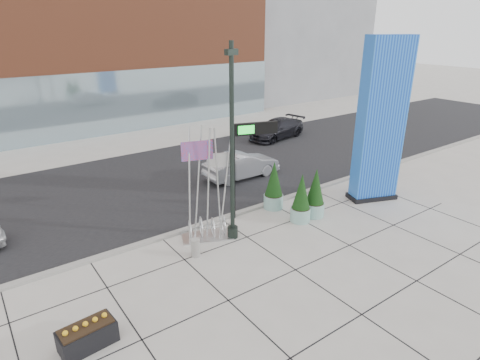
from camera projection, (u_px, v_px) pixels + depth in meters
ground at (258, 266)px, 14.98m from camera, size 160.00×160.00×0.00m
street_asphalt at (148, 185)px, 22.53m from camera, size 80.00×12.00×0.02m
curb_edge at (203, 224)px, 17.98m from camera, size 80.00×0.30×0.12m
tower_podium at (71, 61)px, 33.92m from camera, size 34.00×10.00×11.00m
tower_glass_front at (93, 105)px, 31.38m from camera, size 34.00×0.60×5.00m
building_grey_parking at (264, 19)px, 50.02m from camera, size 20.00×18.00×18.00m
blue_pylon at (381, 125)px, 19.44m from camera, size 2.63×1.85×8.02m
lamp_post at (232, 165)px, 15.84m from camera, size 0.52×0.44×7.92m
public_art_sculpture at (207, 210)px, 16.59m from camera, size 2.36×1.79×4.82m
concrete_bollard at (195, 248)px, 15.54m from camera, size 0.37×0.37×0.71m
overhead_street_sign at (248, 136)px, 17.73m from camera, size 2.05×0.83×4.46m
round_planter_east at (315, 194)px, 18.53m from camera, size 0.94×0.94×2.35m
round_planter_mid at (301, 199)px, 18.06m from camera, size 0.92×0.92×2.29m
round_planter_west at (274, 186)px, 19.35m from camera, size 0.96×0.96×2.39m
box_planter_north at (87, 335)px, 11.15m from camera, size 1.59×0.90×0.84m
car_silver_mid at (242, 165)px, 23.35m from camera, size 4.55×1.62×1.49m
car_dark_east at (277, 129)px, 31.41m from camera, size 5.44×3.02×1.49m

